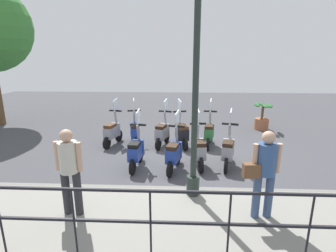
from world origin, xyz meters
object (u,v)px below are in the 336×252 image
scooter_near_1 (199,149)px  scooter_near_3 (136,151)px  lamp_post_near (195,95)px  scooter_far_0 (209,132)px  pedestrian_distant (69,166)px  pedestrian_with_bag (264,168)px  scooter_far_3 (135,131)px  scooter_near_2 (174,153)px  potted_palm (262,119)px  scooter_near_0 (228,150)px  scooter_far_4 (112,131)px  scooter_far_2 (163,132)px  scooter_far_1 (182,132)px

scooter_near_1 → scooter_near_3: 1.68m
lamp_post_near → scooter_far_0: size_ratio=3.00×
pedestrian_distant → scooter_near_3: 2.55m
lamp_post_near → pedestrian_with_bag: bearing=-122.3°
scooter_far_3 → scooter_near_2: bearing=-156.6°
pedestrian_with_bag → potted_palm: pedestrian_with_bag is taller
scooter_near_0 → scooter_far_4: (1.60, 3.54, 0.00)m
scooter_near_3 → pedestrian_distant: bearing=167.5°
scooter_near_1 → scooter_far_2: size_ratio=1.00×
scooter_far_0 → scooter_far_3: same height
potted_palm → pedestrian_with_bag: bearing=163.4°
lamp_post_near → pedestrian_with_bag: (-0.73, -1.16, -1.13)m
lamp_post_near → potted_palm: lamp_post_near is taller
potted_palm → scooter_far_1: 3.96m
potted_palm → scooter_far_2: 4.50m
pedestrian_distant → scooter_near_3: pedestrian_distant is taller
lamp_post_near → scooter_far_3: size_ratio=3.00×
potted_palm → scooter_far_2: scooter_far_2 is taller
scooter_far_4 → pedestrian_with_bag: bearing=-123.7°
scooter_near_1 → scooter_near_3: bearing=91.2°
scooter_far_1 → scooter_far_4: size_ratio=1.00×
scooter_near_3 → scooter_far_1: same height
pedestrian_with_bag → scooter_near_0: (2.50, 0.15, -0.60)m
lamp_post_near → scooter_far_2: 3.86m
scooter_near_1 → scooter_near_2: 0.72m
scooter_far_1 → scooter_far_3: size_ratio=1.00×
scooter_near_2 → scooter_far_4: size_ratio=1.00×
scooter_near_2 → scooter_near_3: bearing=97.6°
pedestrian_distant → scooter_far_2: 4.39m
pedestrian_with_bag → scooter_near_2: size_ratio=1.03×
pedestrian_with_bag → scooter_far_2: pedestrian_with_bag is taller
scooter_near_1 → scooter_far_0: bearing=-20.5°
pedestrian_with_bag → scooter_near_0: pedestrian_with_bag is taller
scooter_far_1 → scooter_far_4: (0.02, 2.31, 0.00)m
scooter_far_0 → scooter_far_4: same height
scooter_near_0 → scooter_near_2: size_ratio=1.00×
pedestrian_distant → scooter_far_0: size_ratio=1.03×
scooter_far_1 → scooter_far_4: same height
scooter_near_2 → scooter_far_3: size_ratio=1.00×
scooter_far_3 → scooter_far_0: bearing=-101.4°
pedestrian_with_bag → scooter_far_2: bearing=21.5°
pedestrian_distant → scooter_far_3: 4.26m
scooter_near_0 → scooter_far_1: same height
potted_palm → scooter_far_4: (-2.23, 5.57, 0.04)m
scooter_near_1 → scooter_far_1: same height
pedestrian_distant → scooter_near_1: bearing=141.6°
scooter_near_1 → scooter_far_3: (1.64, 2.01, 0.00)m
scooter_near_2 → scooter_far_3: (1.94, 1.35, 0.00)m
scooter_far_3 → scooter_far_4: bearing=81.6°
scooter_far_1 → scooter_far_3: same height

